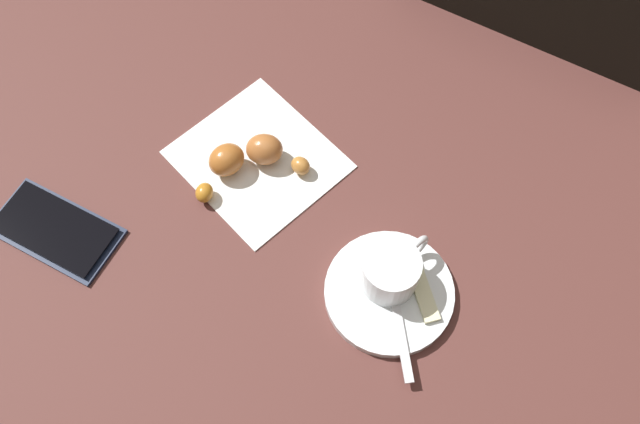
# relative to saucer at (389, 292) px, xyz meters

# --- Properties ---
(ground_plane) EXTENTS (1.80, 1.80, 0.00)m
(ground_plane) POSITION_rel_saucer_xyz_m (0.10, -0.02, -0.01)
(ground_plane) COLOR #532C28
(saucer) EXTENTS (0.13, 0.13, 0.01)m
(saucer) POSITION_rel_saucer_xyz_m (0.00, 0.00, 0.00)
(saucer) COLOR white
(saucer) RESTS_ON ground
(espresso_cup) EXTENTS (0.06, 0.08, 0.05)m
(espresso_cup) POSITION_rel_saucer_xyz_m (0.01, -0.01, 0.03)
(espresso_cup) COLOR white
(espresso_cup) RESTS_ON saucer
(teaspoon) EXTENTS (0.09, 0.11, 0.01)m
(teaspoon) POSITION_rel_saucer_xyz_m (-0.01, 0.01, 0.01)
(teaspoon) COLOR silver
(teaspoon) RESTS_ON saucer
(sugar_packet) EXTENTS (0.06, 0.06, 0.01)m
(sugar_packet) POSITION_rel_saucer_xyz_m (-0.03, -0.02, 0.01)
(sugar_packet) COLOR beige
(sugar_packet) RESTS_ON saucer
(napkin) EXTENTS (0.20, 0.19, 0.00)m
(napkin) POSITION_rel_saucer_xyz_m (0.21, -0.06, -0.00)
(napkin) COLOR white
(napkin) RESTS_ON ground
(croissant) EXTENTS (0.11, 0.12, 0.04)m
(croissant) POSITION_rel_saucer_xyz_m (0.21, -0.05, 0.01)
(croissant) COLOR #B67633
(croissant) RESTS_ON napkin
(cell_phone) EXTENTS (0.14, 0.08, 0.01)m
(cell_phone) POSITION_rel_saucer_xyz_m (0.34, 0.13, -0.00)
(cell_phone) COLOR #161F36
(cell_phone) RESTS_ON ground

